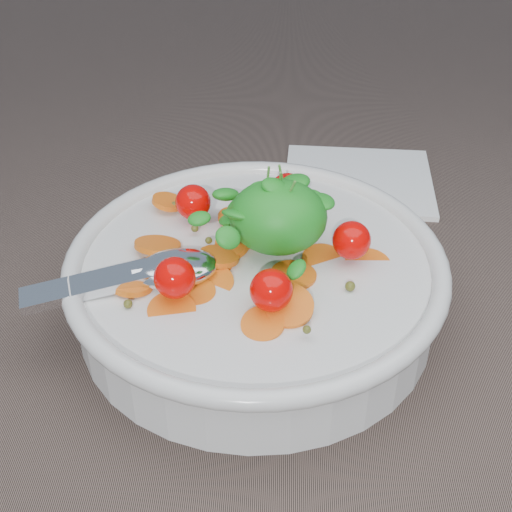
{
  "coord_description": "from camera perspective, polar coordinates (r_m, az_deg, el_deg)",
  "views": [
    {
      "loc": [
        0.0,
        -0.42,
        0.36
      ],
      "look_at": [
        -0.01,
        -0.02,
        0.06
      ],
      "focal_mm": 50.0,
      "sensor_mm": 36.0,
      "label": 1
    }
  ],
  "objects": [
    {
      "name": "napkin",
      "position": [
        0.7,
        8.19,
        5.98
      ],
      "size": [
        0.15,
        0.13,
        0.01
      ],
      "primitive_type": "cube",
      "rotation": [
        0.0,
        0.0,
        -0.05
      ],
      "color": "white",
      "rests_on": "ground"
    },
    {
      "name": "ground",
      "position": [
        0.55,
        1.3,
        -3.45
      ],
      "size": [
        6.0,
        6.0,
        0.0
      ],
      "primitive_type": "plane",
      "color": "brown",
      "rests_on": "ground"
    },
    {
      "name": "bowl",
      "position": [
        0.52,
        -0.02,
        -1.98
      ],
      "size": [
        0.3,
        0.27,
        0.12
      ],
      "color": "silver",
      "rests_on": "ground"
    }
  ]
}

